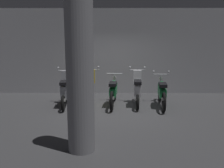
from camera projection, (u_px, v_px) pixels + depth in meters
ground_plane at (113, 109)px, 9.01m from camera, size 80.00×80.00×0.00m
back_wall at (114, 51)px, 11.06m from camera, size 16.00×0.30×3.36m
motorbike_slot_0 at (65, 91)px, 9.30m from camera, size 0.59×1.68×1.29m
motorbike_slot_1 at (90, 88)px, 9.49m from camera, size 0.59×1.68×1.29m
motorbike_slot_2 at (113, 91)px, 9.40m from camera, size 0.56×1.95×1.03m
motorbike_slot_3 at (137, 90)px, 9.40m from camera, size 0.59×1.68×1.29m
motorbike_slot_4 at (162, 92)px, 9.27m from camera, size 0.59×1.95×1.15m
support_pillar at (80, 75)px, 5.71m from camera, size 0.58×0.58×3.36m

